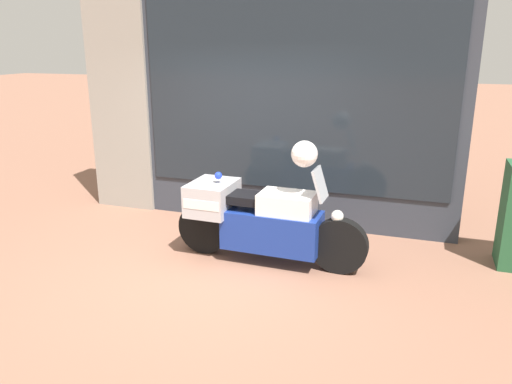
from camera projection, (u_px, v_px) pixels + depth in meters
name	position (u px, v px, depth m)	size (l,w,h in m)	color
ground_plane	(210.00, 273.00, 5.70)	(60.00, 60.00, 0.00)	#8E604C
shop_building	(236.00, 95.00, 7.12)	(5.45, 0.55, 3.60)	#333842
window_display	(292.00, 190.00, 7.28)	(4.01, 0.30, 1.91)	slate
paramedic_motorcycle	(258.00, 218.00, 5.90)	(2.34, 0.67, 1.20)	black
white_helmet	(304.00, 154.00, 5.48)	(0.29, 0.29, 0.29)	white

